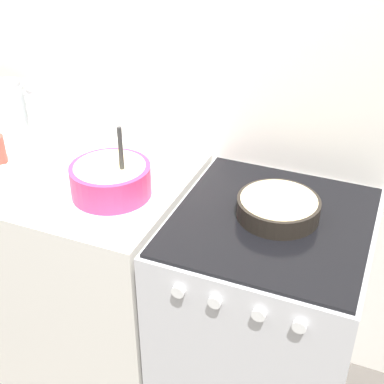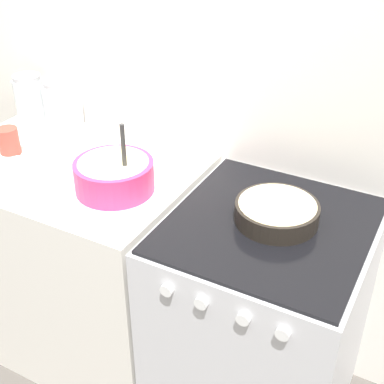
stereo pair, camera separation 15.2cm
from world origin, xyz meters
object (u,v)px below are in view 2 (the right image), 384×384
Objects in this scene: mixing_bowl at (114,174)px; storage_jar_middle at (64,109)px; baking_pan at (277,212)px; stove at (260,325)px; storage_jar_left at (31,102)px; tin_can at (9,141)px.

mixing_bowl reaches higher than storage_jar_middle.
stove is at bearing -118.05° from baking_pan.
stove is at bearing -13.34° from storage_jar_middle.
stove is at bearing 6.63° from mixing_bowl.
storage_jar_middle reaches higher than storage_jar_left.
storage_jar_middle is at bearing 146.97° from mixing_bowl.
stove is at bearing 1.93° from tin_can.
stove is 1.36m from storage_jar_left.
storage_jar_middle is (0.19, -0.00, 0.00)m from storage_jar_left.
mixing_bowl is at bearing -33.03° from storage_jar_middle.
baking_pan is 1.26m from storage_jar_left.
tin_can is at bearing -176.96° from baking_pan.
storage_jar_middle is (-0.48, 0.31, 0.03)m from mixing_bowl.
tin_can is at bearing 176.90° from mixing_bowl.
tin_can is at bearing -178.07° from stove.
storage_jar_middle is at bearing 166.66° from stove.
stove is 4.13× the size of storage_jar_middle.
stove is 1.20m from tin_can.
baking_pan is at bearing 61.95° from stove.
mixing_bowl reaches higher than baking_pan.
storage_jar_left is at bearing 168.65° from stove.
tin_can is at bearing -63.50° from storage_jar_left.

